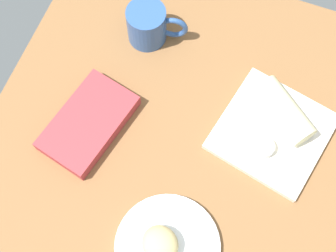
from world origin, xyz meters
The scene contains 8 objects.
dining_table centered at (0.00, 0.00, 2.00)cm, with size 110.00×90.00×4.00cm, color brown.
round_plate centered at (-11.47, -2.07, 4.70)cm, with size 20.95×20.95×1.40cm, color white.
scone_pastry centered at (-11.80, -0.69, 7.62)cm, with size 7.46×6.80×4.45cm, color tan.
square_plate centered at (19.17, -14.70, 4.80)cm, with size 22.13×22.13×1.60cm, color silver.
sauce_cup centered at (14.28, -13.80, 6.84)cm, with size 4.41×4.41×2.30cm.
breakfast_wrap centered at (23.09, -15.43, 8.46)cm, with size 5.71×5.71×14.88cm, color beige.
book_stack centered at (6.80, 23.04, 5.68)cm, with size 23.58×17.06×3.37cm.
coffee_mug centered at (32.59, 19.17, 8.82)cm, with size 8.99×13.85×9.43cm.
Camera 1 is at (-22.37, -6.28, 100.51)cm, focal length 50.65 mm.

